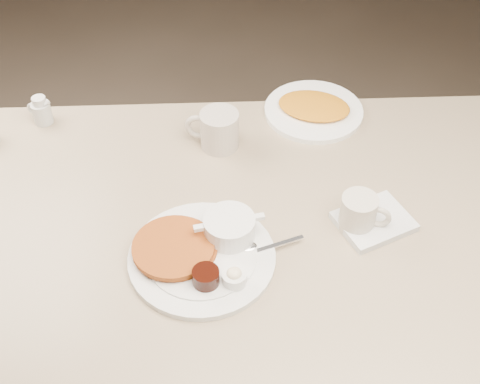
{
  "coord_description": "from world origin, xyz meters",
  "views": [
    {
      "loc": [
        -0.04,
        -1.01,
        1.85
      ],
      "look_at": [
        0.0,
        0.02,
        0.82
      ],
      "focal_mm": 48.31,
      "sensor_mm": 36.0,
      "label": 1
    }
  ],
  "objects_px": {
    "coffee_mug_far": "(218,130)",
    "hash_plate": "(314,109)",
    "diner_table": "(240,265)",
    "main_plate": "(204,249)",
    "coffee_mug_near": "(359,213)",
    "creamer_right": "(41,111)"
  },
  "relations": [
    {
      "from": "coffee_mug_near",
      "to": "hash_plate",
      "type": "distance_m",
      "value": 0.43
    },
    {
      "from": "diner_table",
      "to": "creamer_right",
      "type": "height_order",
      "value": "creamer_right"
    },
    {
      "from": "diner_table",
      "to": "creamer_right",
      "type": "bearing_deg",
      "value": 143.43
    },
    {
      "from": "main_plate",
      "to": "hash_plate",
      "type": "xyz_separation_m",
      "value": [
        0.3,
        0.5,
        -0.01
      ]
    },
    {
      "from": "creamer_right",
      "to": "coffee_mug_far",
      "type": "bearing_deg",
      "value": -13.79
    },
    {
      "from": "main_plate",
      "to": "coffee_mug_near",
      "type": "xyz_separation_m",
      "value": [
        0.35,
        0.07,
        0.02
      ]
    },
    {
      "from": "diner_table",
      "to": "main_plate",
      "type": "distance_m",
      "value": 0.24
    },
    {
      "from": "main_plate",
      "to": "creamer_right",
      "type": "height_order",
      "value": "creamer_right"
    },
    {
      "from": "diner_table",
      "to": "coffee_mug_far",
      "type": "height_order",
      "value": "coffee_mug_far"
    },
    {
      "from": "coffee_mug_near",
      "to": "creamer_right",
      "type": "xyz_separation_m",
      "value": [
        -0.78,
        0.42,
        -0.01
      ]
    },
    {
      "from": "diner_table",
      "to": "coffee_mug_near",
      "type": "relative_size",
      "value": 12.0
    },
    {
      "from": "coffee_mug_far",
      "to": "hash_plate",
      "type": "bearing_deg",
      "value": 24.79
    },
    {
      "from": "creamer_right",
      "to": "hash_plate",
      "type": "bearing_deg",
      "value": 0.5
    },
    {
      "from": "coffee_mug_near",
      "to": "hash_plate",
      "type": "height_order",
      "value": "coffee_mug_near"
    },
    {
      "from": "diner_table",
      "to": "hash_plate",
      "type": "relative_size",
      "value": 4.4
    },
    {
      "from": "coffee_mug_far",
      "to": "creamer_right",
      "type": "xyz_separation_m",
      "value": [
        -0.47,
        0.12,
        -0.01
      ]
    },
    {
      "from": "hash_plate",
      "to": "main_plate",
      "type": "bearing_deg",
      "value": -121.42
    },
    {
      "from": "main_plate",
      "to": "coffee_mug_far",
      "type": "relative_size",
      "value": 2.74
    },
    {
      "from": "main_plate",
      "to": "coffee_mug_near",
      "type": "height_order",
      "value": "coffee_mug_near"
    },
    {
      "from": "coffee_mug_far",
      "to": "creamer_right",
      "type": "height_order",
      "value": "coffee_mug_far"
    },
    {
      "from": "coffee_mug_near",
      "to": "coffee_mug_far",
      "type": "xyz_separation_m",
      "value": [
        -0.31,
        0.3,
        0.0
      ]
    },
    {
      "from": "diner_table",
      "to": "creamer_right",
      "type": "xyz_separation_m",
      "value": [
        -0.52,
        0.38,
        0.21
      ]
    }
  ]
}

